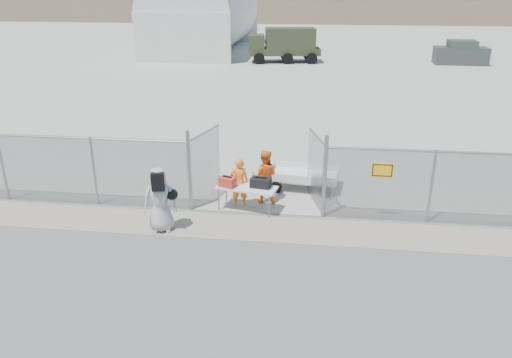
# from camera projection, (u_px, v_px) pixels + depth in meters

# --- Properties ---
(ground) EXTENTS (160.00, 160.00, 0.00)m
(ground) POSITION_uv_depth(u_px,v_px,m) (247.00, 245.00, 13.22)
(ground) COLOR #5B5B5B
(tarmac_inside) EXTENTS (160.00, 80.00, 0.01)m
(tarmac_inside) POSITION_uv_depth(u_px,v_px,m) (304.00, 49.00, 51.98)
(tarmac_inside) COLOR #A6A396
(tarmac_inside) RESTS_ON ground
(dirt_strip) EXTENTS (44.00, 1.60, 0.01)m
(dirt_strip) POSITION_uv_depth(u_px,v_px,m) (252.00, 228.00, 14.14)
(dirt_strip) COLOR gray
(dirt_strip) RESTS_ON ground
(chain_link_fence) EXTENTS (40.00, 0.20, 2.20)m
(chain_link_fence) POSITION_uv_depth(u_px,v_px,m) (256.00, 179.00, 14.67)
(chain_link_fence) COLOR gray
(chain_link_fence) RESTS_ON ground
(quonset_hangar) EXTENTS (9.00, 18.00, 8.00)m
(quonset_hangar) POSITION_uv_depth(u_px,v_px,m) (205.00, 9.00, 49.84)
(quonset_hangar) COLOR silver
(quonset_hangar) RESTS_ON ground
(folding_table) EXTENTS (1.91, 1.11, 0.76)m
(folding_table) POSITION_uv_depth(u_px,v_px,m) (247.00, 198.00, 15.12)
(folding_table) COLOR silver
(folding_table) RESTS_ON ground
(orange_bag) EXTENTS (0.55, 0.46, 0.30)m
(orange_bag) POSITION_uv_depth(u_px,v_px,m) (227.00, 182.00, 14.96)
(orange_bag) COLOR red
(orange_bag) RESTS_ON folding_table
(black_duffel) EXTENTS (0.65, 0.45, 0.29)m
(black_duffel) POSITION_uv_depth(u_px,v_px,m) (261.00, 183.00, 14.91)
(black_duffel) COLOR black
(black_duffel) RESTS_ON folding_table
(security_worker_left) EXTENTS (0.61, 0.45, 1.57)m
(security_worker_left) POSITION_uv_depth(u_px,v_px,m) (239.00, 182.00, 15.26)
(security_worker_left) COLOR orange
(security_worker_left) RESTS_ON ground
(security_worker_right) EXTENTS (0.84, 0.66, 1.71)m
(security_worker_right) POSITION_uv_depth(u_px,v_px,m) (265.00, 176.00, 15.55)
(security_worker_right) COLOR orange
(security_worker_right) RESTS_ON ground
(visitor) EXTENTS (1.02, 0.79, 1.87)m
(visitor) POSITION_uv_depth(u_px,v_px,m) (160.00, 200.00, 13.67)
(visitor) COLOR #A6A6A6
(visitor) RESTS_ON ground
(utility_trailer) EXTENTS (3.12, 1.84, 0.72)m
(utility_trailer) POSITION_uv_depth(u_px,v_px,m) (303.00, 178.00, 16.77)
(utility_trailer) COLOR silver
(utility_trailer) RESTS_ON ground
(military_truck) EXTENTS (6.33, 3.13, 2.89)m
(military_truck) POSITION_uv_depth(u_px,v_px,m) (285.00, 45.00, 43.04)
(military_truck) COLOR #2D351E
(military_truck) RESTS_ON ground
(parked_vehicle_near) EXTENTS (4.33, 2.03, 1.94)m
(parked_vehicle_near) POSITION_uv_depth(u_px,v_px,m) (461.00, 53.00, 42.08)
(parked_vehicle_near) COLOR #353935
(parked_vehicle_near) RESTS_ON ground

